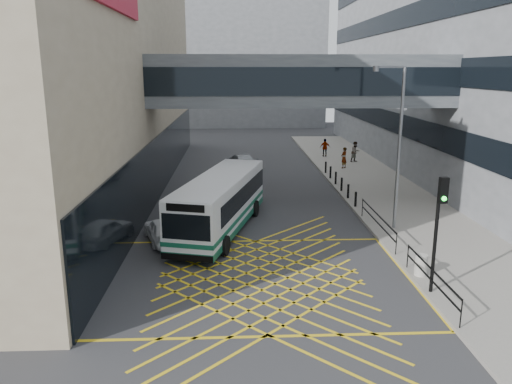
{
  "coord_description": "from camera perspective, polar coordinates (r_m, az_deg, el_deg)",
  "views": [
    {
      "loc": [
        -0.99,
        -18.62,
        8.2
      ],
      "look_at": [
        0.0,
        4.0,
        2.6
      ],
      "focal_mm": 35.0,
      "sensor_mm": 36.0,
      "label": 1
    }
  ],
  "objects": [
    {
      "name": "pavement",
      "position": [
        36.0,
        13.67,
        0.46
      ],
      "size": [
        6.0,
        54.0,
        0.16
      ],
      "primitive_type": "cube",
      "color": "gray",
      "rests_on": "ground"
    },
    {
      "name": "car_white",
      "position": [
        24.71,
        -10.58,
        -4.22
      ],
      "size": [
        2.8,
        4.2,
        1.24
      ],
      "primitive_type": "imported",
      "rotation": [
        0.0,
        0.0,
        3.48
      ],
      "color": "white",
      "rests_on": "ground"
    },
    {
      "name": "pedestrian_a",
      "position": [
        42.11,
        10.02,
        3.87
      ],
      "size": [
        0.84,
        0.83,
        1.73
      ],
      "primitive_type": "imported",
      "rotation": [
        0.0,
        0.0,
        3.91
      ],
      "color": "gray",
      "rests_on": "pavement"
    },
    {
      "name": "litter_bin",
      "position": [
        21.17,
        18.33,
        -7.92
      ],
      "size": [
        0.5,
        0.5,
        0.86
      ],
      "primitive_type": "cylinder",
      "color": "#ADA89E",
      "rests_on": "pavement"
    },
    {
      "name": "pedestrian_b",
      "position": [
        45.18,
        11.29,
        4.53
      ],
      "size": [
        1.01,
        0.88,
        1.79
      ],
      "primitive_type": "imported",
      "rotation": [
        0.0,
        0.0,
        0.52
      ],
      "color": "gray",
      "rests_on": "pavement"
    },
    {
      "name": "kerb_railings",
      "position": [
        22.82,
        15.94,
        -5.38
      ],
      "size": [
        0.05,
        12.54,
        1.0
      ],
      "color": "black",
      "rests_on": "pavement"
    },
    {
      "name": "skybridge",
      "position": [
        30.89,
        5.04,
        12.54
      ],
      "size": [
        20.0,
        4.1,
        3.0
      ],
      "color": "#4C5156",
      "rests_on": "ground"
    },
    {
      "name": "street_lamp",
      "position": [
        25.96,
        15.79,
        5.89
      ],
      "size": [
        1.83,
        0.78,
        8.18
      ],
      "rotation": [
        0.0,
        0.0,
        0.31
      ],
      "color": "slate",
      "rests_on": "pavement"
    },
    {
      "name": "building_far",
      "position": [
        78.63,
        -3.35,
        14.45
      ],
      "size": [
        28.0,
        16.0,
        18.0
      ],
      "primitive_type": "cube",
      "color": "slate",
      "rests_on": "ground"
    },
    {
      "name": "car_dark",
      "position": [
        37.13,
        -2.34,
        2.17
      ],
      "size": [
        2.23,
        4.44,
        1.33
      ],
      "primitive_type": "imported",
      "rotation": [
        0.0,
        0.0,
        3.28
      ],
      "color": "black",
      "rests_on": "ground"
    },
    {
      "name": "ground",
      "position": [
        20.37,
        0.5,
        -9.85
      ],
      "size": [
        120.0,
        120.0,
        0.0
      ],
      "primitive_type": "plane",
      "color": "#333335"
    },
    {
      "name": "pedestrian_c",
      "position": [
        47.49,
        7.9,
        5.04
      ],
      "size": [
        1.03,
        0.57,
        1.67
      ],
      "primitive_type": "imported",
      "rotation": [
        0.0,
        0.0,
        3.04
      ],
      "color": "gray",
      "rests_on": "pavement"
    },
    {
      "name": "box_junction",
      "position": [
        20.37,
        0.5,
        -9.84
      ],
      "size": [
        12.0,
        9.0,
        0.01
      ],
      "color": "gold",
      "rests_on": "ground"
    },
    {
      "name": "bollards",
      "position": [
        35.22,
        9.42,
        1.26
      ],
      "size": [
        0.14,
        10.14,
        0.9
      ],
      "color": "black",
      "rests_on": "pavement"
    },
    {
      "name": "traffic_light",
      "position": [
        18.92,
        20.17,
        -2.88
      ],
      "size": [
        0.32,
        0.52,
        4.4
      ],
      "rotation": [
        0.0,
        0.0,
        0.1
      ],
      "color": "black",
      "rests_on": "pavement"
    },
    {
      "name": "car_silver",
      "position": [
        41.57,
        -1.65,
        3.53
      ],
      "size": [
        2.9,
        4.98,
        1.45
      ],
      "primitive_type": "imported",
      "rotation": [
        0.0,
        0.0,
        3.35
      ],
      "color": "#989BA0",
      "rests_on": "ground"
    },
    {
      "name": "bus",
      "position": [
        25.77,
        -4.01,
        -1.11
      ],
      "size": [
        4.91,
        10.53,
        2.88
      ],
      "rotation": [
        0.0,
        0.0,
        -0.26
      ],
      "color": "silver",
      "rests_on": "ground"
    }
  ]
}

